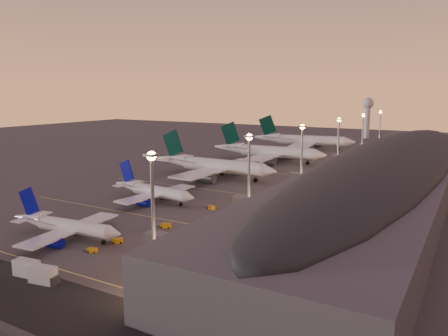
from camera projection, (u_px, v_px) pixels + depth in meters
ground at (146, 210)px, 137.13m from camera, size 700.00×700.00×0.00m
airliner_narrow_south at (65, 226)px, 110.84m from camera, size 34.37×30.89×12.27m
airliner_narrow_north at (153, 191)px, 149.15m from camera, size 36.79×33.01×13.13m
airliner_wide_near at (212, 165)px, 190.96m from camera, size 62.18×56.52×19.93m
airliner_wide_mid at (267, 152)px, 233.82m from camera, size 64.74×58.82×20.75m
airliner_wide_far at (302, 140)px, 286.66m from camera, size 68.14×62.68×21.82m
terminal_building at (395, 166)px, 166.58m from camera, size 56.35×255.00×17.46m
light_masts at (324, 142)px, 171.55m from camera, size 2.20×217.20×25.90m
radar_tower at (368, 111)px, 349.65m from camera, size 9.00×9.00×32.50m
lane_markings at (213, 187)px, 171.17m from camera, size 90.00×180.36×0.00m
baggage_tug_a at (91, 250)px, 101.44m from camera, size 3.45×2.17×0.96m
baggage_tug_b at (116, 241)px, 107.61m from camera, size 3.91×3.39×1.12m
baggage_tug_c at (211, 207)px, 138.98m from camera, size 4.07×3.31×1.15m
catering_truck_a at (28, 269)px, 87.96m from camera, size 6.17×2.99×3.34m
catering_truck_b at (44, 275)px, 84.75m from camera, size 6.25×3.26×3.34m
baggage_tug_d at (164, 226)px, 119.71m from camera, size 4.31×2.80×1.20m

